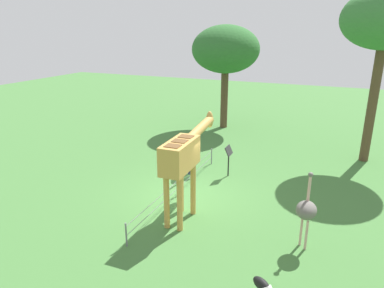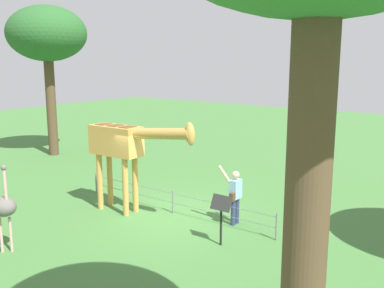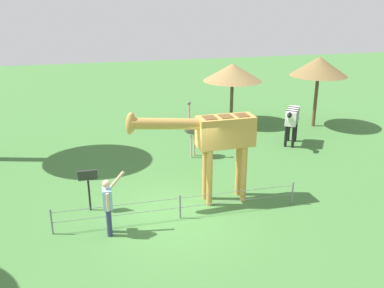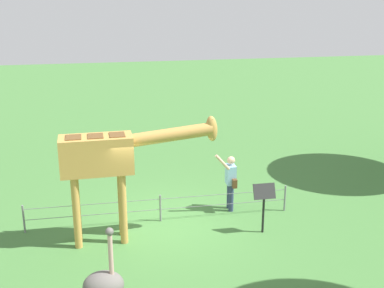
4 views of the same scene
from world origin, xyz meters
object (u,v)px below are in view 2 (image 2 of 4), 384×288
object	(u,v)px
giraffe	(124,146)
visitor	(235,194)
ostrich	(4,207)
info_sign	(221,210)
tree_west	(47,35)

from	to	relation	value
giraffe	visitor	size ratio (longest dim) A/B	2.22
visitor	giraffe	bearing A→B (deg)	-160.70
giraffe	visitor	bearing A→B (deg)	19.30
visitor	ostrich	distance (m)	6.12
giraffe	info_sign	size ratio (longest dim) A/B	2.89
giraffe	visitor	distance (m)	3.67
info_sign	ostrich	bearing A→B (deg)	-138.98
tree_west	giraffe	bearing A→B (deg)	-23.67
ostrich	visitor	bearing A→B (deg)	54.47
giraffe	tree_west	size ratio (longest dim) A/B	0.53
ostrich	tree_west	xyz separation A→B (m)	(-8.55, 7.71, 4.60)
visitor	tree_west	size ratio (longest dim) A/B	0.24
giraffe	ostrich	xyz separation A→B (m)	(-0.29, -3.83, -0.94)
giraffe	info_sign	bearing A→B (deg)	-4.99
giraffe	ostrich	size ratio (longest dim) A/B	1.70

